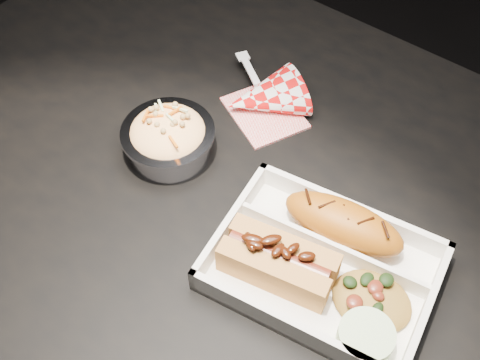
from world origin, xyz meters
name	(u,v)px	position (x,y,z in m)	size (l,w,h in m)	color
dining_table	(260,244)	(0.00, 0.00, 0.66)	(1.20, 0.80, 0.75)	black
food_tray	(322,269)	(0.11, -0.03, 0.76)	(0.28, 0.22, 0.04)	white
fried_pastry	(343,223)	(0.10, 0.02, 0.78)	(0.15, 0.06, 0.05)	#A65810
hotdog	(278,260)	(0.07, -0.07, 0.78)	(0.14, 0.08, 0.06)	#BC8040
fried_rice_mound	(373,296)	(0.18, -0.04, 0.77)	(0.09, 0.07, 0.03)	#A3772F
cupcake_liner	(365,339)	(0.20, -0.08, 0.77)	(0.06, 0.06, 0.03)	beige
foil_coleslaw_cup	(168,137)	(-0.15, 0.00, 0.78)	(0.12, 0.12, 0.07)	silver
napkin_fork	(263,98)	(-0.10, 0.14, 0.77)	(0.17, 0.15, 0.10)	red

